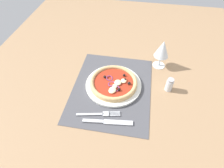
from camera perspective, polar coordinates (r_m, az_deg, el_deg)
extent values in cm
cube|color=#9E7A56|center=(86.58, -0.05, -1.90)|extent=(190.00, 140.00, 2.40)
cube|color=#4C4C51|center=(85.52, -0.06, -1.29)|extent=(45.31, 35.70, 0.40)
cylinder|color=silver|center=(85.96, 0.48, -0.20)|extent=(25.89, 25.89, 1.12)
cylinder|color=tan|center=(85.18, 0.48, 0.28)|extent=(21.82, 21.82, 1.00)
torus|color=tan|center=(84.55, 0.48, 0.68)|extent=(21.88, 21.88, 1.80)
cylinder|color=#A82D19|center=(84.70, 0.48, 0.58)|extent=(17.90, 17.90, 0.30)
ellipsoid|color=beige|center=(82.26, 0.80, -0.69)|extent=(2.66, 2.39, 0.80)
ellipsoid|color=beige|center=(80.68, 0.18, -1.81)|extent=(3.53, 3.18, 1.06)
ellipsoid|color=beige|center=(84.64, 3.62, 1.00)|extent=(2.90, 2.61, 0.87)
ellipsoid|color=beige|center=(83.65, 1.83, 0.47)|extent=(3.57, 3.22, 1.07)
ellipsoid|color=beige|center=(80.41, -0.07, -2.10)|extent=(3.21, 2.89, 0.96)
sphere|color=black|center=(80.70, 2.13, -1.72)|extent=(1.29, 1.29, 1.29)
sphere|color=black|center=(85.09, 4.10, 1.39)|extent=(1.11, 1.11, 1.11)
sphere|color=black|center=(86.09, -2.25, 2.25)|extent=(1.24, 1.24, 1.24)
sphere|color=black|center=(86.99, 3.77, 2.73)|extent=(1.18, 1.18, 1.18)
sphere|color=black|center=(83.44, 5.31, 0.24)|extent=(1.40, 1.40, 1.40)
torus|color=#8E3D75|center=(83.27, -0.04, -0.07)|extent=(3.66, 3.59, 1.44)
torus|color=#8E3D75|center=(85.94, -0.81, 1.83)|extent=(3.23, 3.19, 1.25)
torus|color=#8E3D75|center=(81.51, 1.25, -1.45)|extent=(3.35, 3.32, 1.17)
cube|color=silver|center=(76.88, -6.87, -9.27)|extent=(3.04, 11.12, 0.44)
cube|color=silver|center=(76.46, -1.70, -9.24)|extent=(2.65, 2.90, 0.44)
cube|color=silver|center=(75.99, 0.92, -9.76)|extent=(1.15, 4.30, 0.44)
cube|color=silver|center=(76.32, 0.90, -9.38)|extent=(1.15, 4.30, 0.44)
cube|color=silver|center=(76.65, 0.89, -9.00)|extent=(1.15, 4.30, 0.44)
cube|color=silver|center=(76.98, 0.87, -8.63)|extent=(1.15, 4.30, 0.44)
cube|color=silver|center=(74.96, -5.90, -11.29)|extent=(2.20, 8.49, 0.62)
cube|color=silver|center=(74.36, 1.91, -11.79)|extent=(3.24, 11.75, 0.44)
cylinder|color=silver|center=(99.90, 14.20, 5.70)|extent=(6.40, 6.40, 0.40)
cylinder|color=silver|center=(97.87, 14.54, 7.09)|extent=(0.80, 0.80, 6.00)
cone|color=silver|center=(93.51, 15.38, 10.46)|extent=(7.20, 7.20, 8.50)
cone|color=red|center=(94.20, 15.24, 9.89)|extent=(4.77, 4.77, 5.33)
cylinder|color=silver|center=(87.11, 17.25, -0.44)|extent=(3.20, 3.20, 5.50)
cylinder|color=#ADADB2|center=(84.76, 17.74, 1.08)|extent=(2.88, 2.88, 1.20)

